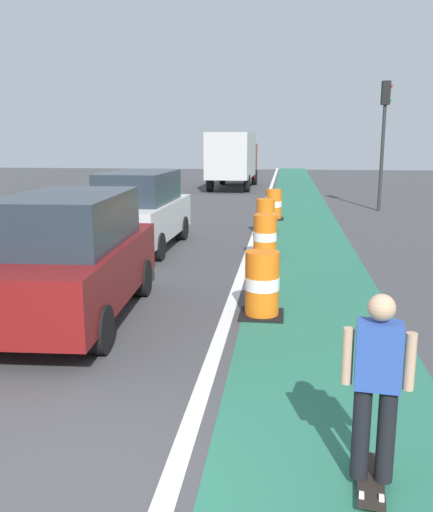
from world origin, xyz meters
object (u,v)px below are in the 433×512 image
Objects in this scene: parked_suv_nearest at (71,257)px; traffic_barrel_back at (265,217)px; traffic_barrel_far at (274,205)px; delivery_truck_down_block at (233,157)px; skateboarder_on_lane at (377,386)px; traffic_light_corner at (384,123)px; traffic_barrel_mid at (265,238)px; traffic_barrel_front at (262,285)px; parked_suv_second at (140,210)px.

parked_suv_nearest reaches higher than traffic_barrel_back.
delivery_truck_down_block reaches higher than traffic_barrel_far.
skateboarder_on_lane is 28.68m from delivery_truck_down_block.
parked_suv_nearest is 16.68m from traffic_light_corner.
delivery_truck_down_block is (-2.52, 15.88, 1.31)m from traffic_barrel_back.
traffic_barrel_back is at bearing 92.02° from traffic_barrel_mid.
traffic_barrel_far is 12.97m from delivery_truck_down_block.
delivery_truck_down_block reaches higher than traffic_barrel_back.
traffic_barrel_front is 1.00× the size of traffic_barrel_far.
parked_suv_second is (-4.61, 9.87, 0.12)m from skateboarder_on_lane.
parked_suv_second is 0.61× the size of delivery_truck_down_block.
traffic_barrel_far is 5.98m from traffic_light_corner.
traffic_light_corner is (7.63, 8.93, 2.47)m from parked_suv_second.
parked_suv_nearest is 4.31× the size of traffic_barrel_front.
skateboarder_on_lane is 1.55× the size of traffic_barrel_far.
traffic_light_corner is (4.23, 3.01, 2.97)m from traffic_barrel_far.
parked_suv_second is at bearing -130.52° from traffic_light_corner.
traffic_barrel_far is (0.17, 3.27, 0.00)m from traffic_barrel_back.
traffic_barrel_back is 8.22m from traffic_light_corner.
traffic_barrel_mid and traffic_barrel_far have the same top height.
traffic_barrel_mid is 0.14× the size of delivery_truck_down_block.
traffic_barrel_front is (3.03, 0.52, -0.50)m from parked_suv_nearest.
traffic_barrel_back is at bearing 72.03° from parked_suv_nearest.
delivery_truck_down_block is (0.71, 18.53, 0.81)m from parked_suv_second.
skateboarder_on_lane reaches higher than traffic_barrel_back.
parked_suv_second is 4.21m from traffic_barrel_back.
parked_suv_nearest is at bearing -107.97° from traffic_barrel_back.
traffic_barrel_far is (2.95, 11.83, -0.50)m from parked_suv_nearest.
skateboarder_on_lane reaches higher than traffic_barrel_mid.
traffic_barrel_mid is at bearing 97.97° from skateboarder_on_lane.
parked_suv_second is at bearing -92.21° from delivery_truck_down_block.
parked_suv_nearest is 4.31× the size of traffic_barrel_far.
traffic_barrel_far is at bearing -144.50° from traffic_light_corner.
traffic_barrel_back is at bearing 91.80° from traffic_barrel_front.
traffic_barrel_back is (-0.25, 8.04, 0.00)m from traffic_barrel_front.
traffic_barrel_mid is (-0.13, 4.44, 0.00)m from traffic_barrel_front.
traffic_barrel_back is at bearing -125.01° from traffic_light_corner.
skateboarder_on_lane is at bearing -99.14° from traffic_light_corner.
parked_suv_nearest is at bearing -115.80° from traffic_light_corner.
skateboarder_on_lane is 1.55× the size of traffic_barrel_back.
parked_suv_second is at bearing 94.39° from parked_suv_nearest.
traffic_barrel_far is (3.41, 5.92, -0.50)m from parked_suv_second.
parked_suv_second is (-0.45, 5.92, 0.00)m from parked_suv_nearest.
skateboarder_on_lane is 1.55× the size of traffic_barrel_front.
parked_suv_second is at bearing -119.94° from traffic_barrel_far.
parked_suv_second is at bearing 115.04° from skateboarder_on_lane.
traffic_barrel_front is at bearing -88.20° from traffic_barrel_back.
traffic_barrel_far is (-1.20, 15.78, -0.38)m from skateboarder_on_lane.
traffic_light_corner reaches higher than parked_suv_second.
traffic_barrel_mid is (2.91, 4.97, -0.50)m from parked_suv_nearest.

